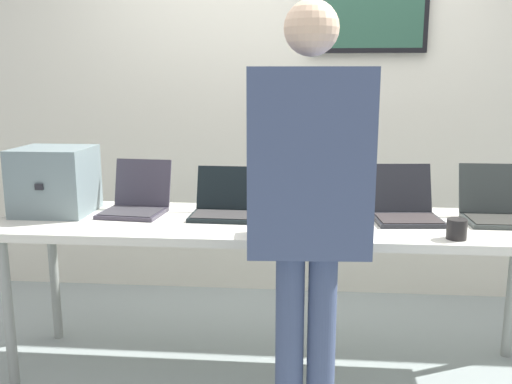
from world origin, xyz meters
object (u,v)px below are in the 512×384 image
Objects in this scene: equipment_box at (55,180)px; person at (308,194)px; laptop_station_0 at (136,201)px; laptop_station_4 at (500,208)px; laptop_station_3 at (405,207)px; workbench at (273,231)px; laptop_station_2 at (316,206)px; laptop_station_1 at (226,205)px; coffee_mug at (457,229)px.

person is at bearing -28.03° from equipment_box.
laptop_station_0 is 1.82m from laptop_station_4.
workbench is at bearing -172.28° from laptop_station_3.
equipment_box is 1.34m from laptop_station_2.
laptop_station_2 is at bearing 0.48° from laptop_station_1.
laptop_station_0 reaches higher than coffee_mug.
laptop_station_2 is 0.90m from laptop_station_4.
coffee_mug is (0.60, -0.33, -0.02)m from laptop_station_2.
laptop_station_1 is at bearing 162.17° from workbench.
laptop_station_3 is (1.77, 0.02, -0.11)m from equipment_box.
workbench is 0.72m from person.
person is (-0.94, -0.72, 0.20)m from laptop_station_4.
laptop_station_4 reaches higher than laptop_station_3.
laptop_station_1 is 0.84m from person.
laptop_station_0 is at bearing 171.66° from workbench.
workbench is 30.72× the size of coffee_mug.
equipment_box is 1.09× the size of laptop_station_1.
person reaches higher than equipment_box.
laptop_station_1 is (0.47, -0.03, -0.01)m from laptop_station_0.
laptop_station_4 reaches higher than coffee_mug.
person reaches higher than workbench.
laptop_station_3 is at bearing 0.60° from laptop_station_1.
laptop_station_1 is 1.35m from laptop_station_4.
equipment_box is (-1.12, 0.06, 0.23)m from workbench.
laptop_station_1 is 0.93× the size of laptop_station_3.
laptop_station_3 is (0.89, 0.01, 0.00)m from laptop_station_1.
laptop_station_4 is (1.11, 0.10, 0.12)m from workbench.
laptop_station_0 reaches higher than laptop_station_3.
laptop_station_2 is at bearing -1.39° from laptop_station_0.
laptop_station_2 is (0.21, 0.08, 0.12)m from workbench.
equipment_box reaches higher than workbench.
laptop_station_0 is (0.41, 0.04, -0.11)m from equipment_box.
laptop_station_3 is (1.36, -0.02, -0.00)m from laptop_station_0.
workbench is 0.85m from coffee_mug.
laptop_station_2 is at bearing 0.79° from equipment_box.
person is at bearing -75.14° from workbench.
laptop_station_0 is 0.95× the size of laptop_station_3.
laptop_station_2 is at bearing 21.40° from workbench.
laptop_station_0 is 1.36m from laptop_station_3.
equipment_box is 0.94× the size of laptop_station_2.
laptop_station_1 is 0.86× the size of laptop_station_2.
equipment_box is 1.96m from coffee_mug.
laptop_station_4 is 3.94× the size of coffee_mug.
laptop_station_0 is 0.20× the size of person.
person reaches higher than laptop_station_0.
equipment_box is 1.46m from person.
laptop_station_2 is at bearing 151.08° from coffee_mug.
workbench is 6.95× the size of laptop_station_2.
workbench is 0.28m from laptop_station_1.
laptop_station_3 is at bearing -0.70° from laptop_station_0.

